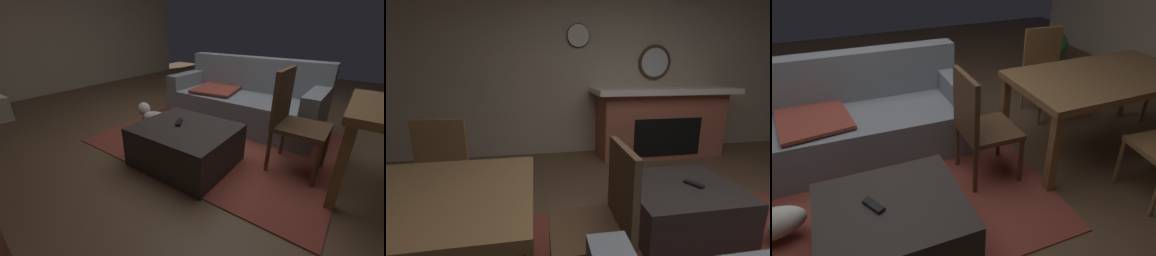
% 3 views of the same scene
% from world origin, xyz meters
% --- Properties ---
extents(wall_back_fireplace_side, '(8.27, 0.12, 2.54)m').
position_xyz_m(wall_back_fireplace_side, '(0.00, -2.99, 1.27)').
color(wall_back_fireplace_side, '#B7A893').
rests_on(wall_back_fireplace_side, ground).
extents(fireplace, '(2.10, 0.76, 1.05)m').
position_xyz_m(fireplace, '(-0.80, -2.62, 0.53)').
color(fireplace, '#9E5642').
rests_on(fireplace, ground).
extents(round_wall_mirror, '(0.54, 0.05, 0.54)m').
position_xyz_m(round_wall_mirror, '(-0.80, -2.90, 1.41)').
color(round_wall_mirror, '#4C331E').
extents(ottoman_coffee_table, '(0.90, 0.79, 0.39)m').
position_xyz_m(ottoman_coffee_table, '(-0.10, -0.83, 0.19)').
color(ottoman_coffee_table, '#2D2826').
rests_on(ottoman_coffee_table, ground).
extents(tv_remote, '(0.12, 0.16, 0.02)m').
position_xyz_m(tv_remote, '(-0.20, -0.81, 0.40)').
color(tv_remote, black).
rests_on(tv_remote, ottoman_coffee_table).
extents(dining_chair_south, '(0.48, 0.48, 0.93)m').
position_xyz_m(dining_chair_south, '(1.90, -1.15, 0.52)').
color(dining_chair_south, brown).
rests_on(dining_chair_south, ground).
extents(dining_chair_west, '(0.45, 0.45, 0.93)m').
position_xyz_m(dining_chair_west, '(0.72, -0.31, 0.52)').
color(dining_chair_west, '#513823').
rests_on(dining_chair_west, ground).
extents(wall_clock, '(0.34, 0.03, 0.34)m').
position_xyz_m(wall_clock, '(0.42, -2.90, 1.79)').
color(wall_clock, silver).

